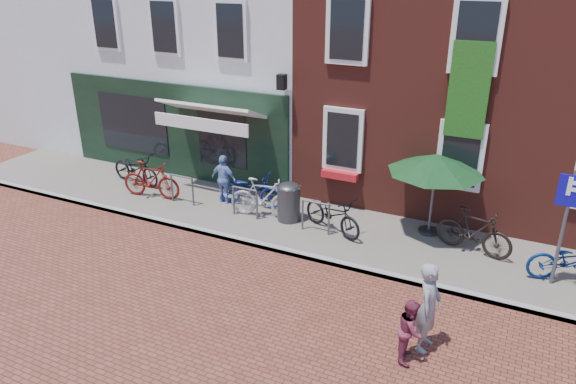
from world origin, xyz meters
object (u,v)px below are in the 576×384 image
at_px(boy, 411,330).
at_px(bicycle_0, 136,168).
at_px(bicycle_1, 151,180).
at_px(bicycle_3, 263,198).
at_px(bicycle_2, 250,189).
at_px(bicycle_5, 474,231).
at_px(parking_sign, 567,210).
at_px(bicycle_4, 333,214).
at_px(cafe_person, 224,179).
at_px(parasol, 437,160).
at_px(bicycle_6, 573,261).
at_px(woman, 429,307).
at_px(litter_bin, 289,200).

bearing_deg(boy, bicycle_0, 59.61).
xyz_separation_m(bicycle_1, bicycle_3, (3.45, 0.27, 0.00)).
bearing_deg(bicycle_2, bicycle_5, -97.49).
bearing_deg(bicycle_1, boy, -120.57).
distance_m(parking_sign, bicycle_2, 7.72).
bearing_deg(bicycle_4, cafe_person, 107.61).
relative_size(parasol, bicycle_1, 1.29).
bearing_deg(bicycle_6, parasol, 55.98).
bearing_deg(parasol, bicycle_3, -166.80).
bearing_deg(bicycle_4, parasol, -42.21).
bearing_deg(bicycle_5, woman, -171.81).
bearing_deg(bicycle_0, bicycle_1, -112.89).
xyz_separation_m(parasol, boy, (0.67, -4.68, -1.43)).
distance_m(bicycle_3, bicycle_4, 1.95).
distance_m(woman, boy, 0.53).
height_order(cafe_person, bicycle_1, cafe_person).
distance_m(parasol, bicycle_1, 7.81).
bearing_deg(bicycle_5, litter_bin, 105.90).
xyz_separation_m(parking_sign, bicycle_0, (-11.51, 0.63, -1.21)).
xyz_separation_m(woman, bicycle_3, (-4.98, 3.29, -0.20)).
bearing_deg(bicycle_5, bicycle_6, -88.20).
distance_m(bicycle_3, bicycle_5, 5.25).
height_order(woman, cafe_person, woman).
bearing_deg(parking_sign, bicycle_4, 177.37).
xyz_separation_m(parking_sign, bicycle_4, (-5.00, 0.23, -1.21)).
bearing_deg(litter_bin, woman, -38.29).
distance_m(litter_bin, bicycle_2, 1.38).
bearing_deg(bicycle_1, parasol, -88.68).
bearing_deg(parking_sign, cafe_person, 176.03).
xyz_separation_m(bicycle_2, bicycle_6, (7.93, -0.41, 0.00)).
distance_m(parking_sign, cafe_person, 8.43).
height_order(bicycle_0, bicycle_6, same).
relative_size(bicycle_4, bicycle_6, 1.00).
relative_size(bicycle_0, bicycle_1, 1.03).
relative_size(bicycle_2, bicycle_5, 1.03).
bearing_deg(bicycle_3, cafe_person, 65.14).
height_order(cafe_person, bicycle_2, cafe_person).
xyz_separation_m(woman, bicycle_4, (-3.04, 3.27, -0.25)).
distance_m(woman, bicycle_1, 8.96).
relative_size(bicycle_2, bicycle_6, 1.00).
distance_m(bicycle_1, bicycle_6, 10.74).
bearing_deg(bicycle_1, bicycle_0, 51.56).
bearing_deg(woman, parasol, 14.45).
distance_m(bicycle_1, bicycle_4, 5.41).
bearing_deg(bicycle_3, parking_sign, -103.31).
bearing_deg(bicycle_6, parking_sign, 111.67).
bearing_deg(bicycle_0, parking_sign, -85.53).
xyz_separation_m(woman, bicycle_5, (0.25, 3.69, -0.20)).
height_order(boy, bicycle_6, boy).
relative_size(woman, bicycle_2, 0.91).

